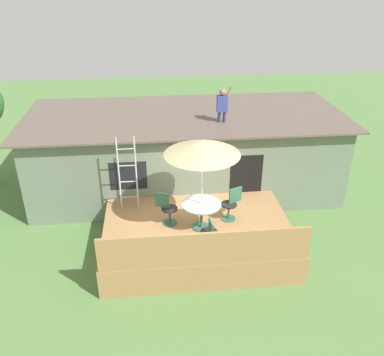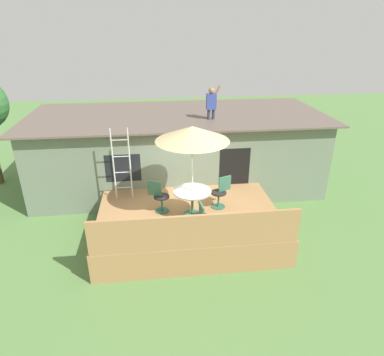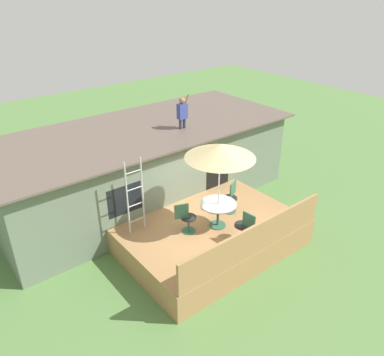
# 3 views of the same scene
# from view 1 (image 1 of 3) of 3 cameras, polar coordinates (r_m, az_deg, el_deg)

# --- Properties ---
(ground_plane) EXTENTS (40.00, 40.00, 0.00)m
(ground_plane) POSITION_cam_1_polar(r_m,az_deg,el_deg) (11.77, 0.68, -9.57)
(ground_plane) COLOR #567F42
(house) EXTENTS (10.50, 4.50, 2.72)m
(house) POSITION_cam_1_polar(r_m,az_deg,el_deg) (14.18, -0.93, 3.64)
(house) COLOR slate
(house) RESTS_ON ground
(deck) EXTENTS (5.08, 3.58, 0.80)m
(deck) POSITION_cam_1_polar(r_m,az_deg,el_deg) (11.53, 0.70, -7.99)
(deck) COLOR #A87A4C
(deck) RESTS_ON ground
(deck_railing) EXTENTS (4.98, 0.08, 0.90)m
(deck_railing) POSITION_cam_1_polar(r_m,az_deg,el_deg) (9.64, 1.91, -9.82)
(deck_railing) COLOR #A87A4C
(deck_railing) RESTS_ON deck
(patio_table) EXTENTS (1.04, 1.04, 0.74)m
(patio_table) POSITION_cam_1_polar(r_m,az_deg,el_deg) (10.83, 1.31, -4.31)
(patio_table) COLOR #33664C
(patio_table) RESTS_ON deck
(patio_umbrella) EXTENTS (1.90, 1.90, 2.54)m
(patio_umbrella) POSITION_cam_1_polar(r_m,az_deg,el_deg) (10.02, 1.42, 4.30)
(patio_umbrella) COLOR silver
(patio_umbrella) RESTS_ON deck
(step_ladder) EXTENTS (0.52, 0.04, 2.20)m
(step_ladder) POSITION_cam_1_polar(r_m,az_deg,el_deg) (11.62, -8.92, 0.59)
(step_ladder) COLOR silver
(step_ladder) RESTS_ON deck
(person_figure) EXTENTS (0.47, 0.20, 1.11)m
(person_figure) POSITION_cam_1_polar(r_m,az_deg,el_deg) (12.84, 4.25, 10.33)
(person_figure) COLOR #33384C
(person_figure) RESTS_ON house
(patio_chair_left) EXTENTS (0.60, 0.44, 0.92)m
(patio_chair_left) POSITION_cam_1_polar(r_m,az_deg,el_deg) (11.11, -3.50, -4.24)
(patio_chair_left) COLOR #33664C
(patio_chair_left) RESTS_ON deck
(patio_chair_right) EXTENTS (0.59, 0.44, 0.92)m
(patio_chair_right) POSITION_cam_1_polar(r_m,az_deg,el_deg) (11.34, 5.44, -3.61)
(patio_chair_right) COLOR #33664C
(patio_chair_right) RESTS_ON deck
(patio_chair_near) EXTENTS (0.44, 0.62, 0.92)m
(patio_chair_near) POSITION_cam_1_polar(r_m,az_deg,el_deg) (10.11, 2.46, -7.79)
(patio_chair_near) COLOR #33664C
(patio_chair_near) RESTS_ON deck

